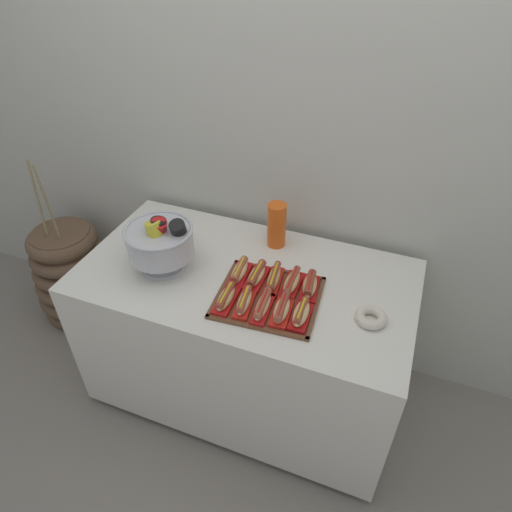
# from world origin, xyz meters

# --- Properties ---
(ground_plane) EXTENTS (10.00, 10.00, 0.00)m
(ground_plane) POSITION_xyz_m (0.00, 0.00, 0.00)
(ground_plane) COLOR gray
(back_wall) EXTENTS (6.00, 0.10, 2.60)m
(back_wall) POSITION_xyz_m (0.00, 0.47, 1.30)
(back_wall) COLOR beige
(back_wall) RESTS_ON ground_plane
(buffet_table) EXTENTS (1.44, 0.76, 0.78)m
(buffet_table) POSITION_xyz_m (0.00, 0.00, 0.41)
(buffet_table) COLOR white
(buffet_table) RESTS_ON ground_plane
(floor_vase) EXTENTS (0.46, 0.46, 1.03)m
(floor_vase) POSITION_xyz_m (-1.18, 0.16, 0.29)
(floor_vase) COLOR brown
(floor_vase) RESTS_ON ground_plane
(serving_tray) EXTENTS (0.43, 0.39, 0.01)m
(serving_tray) POSITION_xyz_m (0.14, -0.10, 0.79)
(serving_tray) COLOR brown
(serving_tray) RESTS_ON buffet_table
(hot_dog_0) EXTENTS (0.07, 0.17, 0.06)m
(hot_dog_0) POSITION_xyz_m (0.00, -0.20, 0.82)
(hot_dog_0) COLOR red
(hot_dog_0) RESTS_ON serving_tray
(hot_dog_1) EXTENTS (0.08, 0.17, 0.06)m
(hot_dog_1) POSITION_xyz_m (0.08, -0.19, 0.82)
(hot_dog_1) COLOR red
(hot_dog_1) RESTS_ON serving_tray
(hot_dog_2) EXTENTS (0.07, 0.18, 0.06)m
(hot_dog_2) POSITION_xyz_m (0.15, -0.18, 0.82)
(hot_dog_2) COLOR red
(hot_dog_2) RESTS_ON serving_tray
(hot_dog_3) EXTENTS (0.08, 0.17, 0.06)m
(hot_dog_3) POSITION_xyz_m (0.23, -0.18, 0.82)
(hot_dog_3) COLOR red
(hot_dog_3) RESTS_ON serving_tray
(hot_dog_4) EXTENTS (0.07, 0.16, 0.06)m
(hot_dog_4) POSITION_xyz_m (0.30, -0.17, 0.82)
(hot_dog_4) COLOR #B21414
(hot_dog_4) RESTS_ON serving_tray
(hot_dog_5) EXTENTS (0.08, 0.18, 0.06)m
(hot_dog_5) POSITION_xyz_m (-0.01, -0.03, 0.82)
(hot_dog_5) COLOR red
(hot_dog_5) RESTS_ON serving_tray
(hot_dog_6) EXTENTS (0.07, 0.17, 0.06)m
(hot_dog_6) POSITION_xyz_m (0.06, -0.03, 0.82)
(hot_dog_6) COLOR red
(hot_dog_6) RESTS_ON serving_tray
(hot_dog_7) EXTENTS (0.08, 0.19, 0.06)m
(hot_dog_7) POSITION_xyz_m (0.14, -0.02, 0.82)
(hot_dog_7) COLOR red
(hot_dog_7) RESTS_ON serving_tray
(hot_dog_8) EXTENTS (0.07, 0.17, 0.06)m
(hot_dog_8) POSITION_xyz_m (0.21, -0.01, 0.81)
(hot_dog_8) COLOR #B21414
(hot_dog_8) RESTS_ON serving_tray
(hot_dog_9) EXTENTS (0.09, 0.17, 0.06)m
(hot_dog_9) POSITION_xyz_m (0.29, -0.01, 0.82)
(hot_dog_9) COLOR #B21414
(hot_dog_9) RESTS_ON serving_tray
(punch_bowl) EXTENTS (0.29, 0.29, 0.26)m
(punch_bowl) POSITION_xyz_m (-0.35, -0.08, 0.92)
(punch_bowl) COLOR silver
(punch_bowl) RESTS_ON buffet_table
(cup_stack) EXTENTS (0.09, 0.09, 0.21)m
(cup_stack) POSITION_xyz_m (0.05, 0.26, 0.89)
(cup_stack) COLOR #EA5B19
(cup_stack) RESTS_ON buffet_table
(donut) EXTENTS (0.12, 0.12, 0.04)m
(donut) POSITION_xyz_m (0.55, -0.08, 0.80)
(donut) COLOR silver
(donut) RESTS_ON buffet_table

